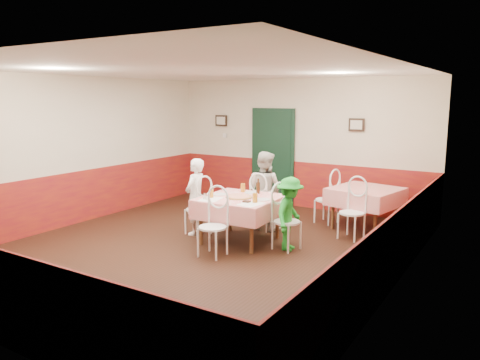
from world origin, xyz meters
The scene contains 37 objects.
floor centered at (0.00, 0.00, 0.00)m, with size 7.00×7.00×0.00m, color black.
ceiling centered at (0.00, 0.00, 2.80)m, with size 7.00×7.00×0.00m, color white.
back_wall centered at (0.00, 3.50, 1.40)m, with size 6.00×0.10×2.80m, color beige.
left_wall centered at (-3.00, 0.00, 1.40)m, with size 0.10×7.00×2.80m, color beige.
right_wall centered at (3.00, 0.00, 1.40)m, with size 0.10×7.00×2.80m, color beige.
wainscot_back centered at (0.00, 3.48, 0.50)m, with size 6.00×0.03×1.00m, color maroon.
wainscot_left centered at (-2.98, 0.00, 0.50)m, with size 0.03×7.00×1.00m, color maroon.
wainscot_right centered at (2.98, 0.00, 0.50)m, with size 0.03×7.00×1.00m, color maroon.
door centered at (-0.60, 3.45, 1.05)m, with size 0.96×0.06×2.10m, color black.
picture_left centered at (-2.00, 3.45, 1.85)m, with size 0.32×0.03×0.26m, color black.
picture_right centered at (1.30, 3.45, 1.85)m, with size 0.32×0.03×0.26m, color black.
thermostat centered at (-1.90, 3.45, 1.50)m, with size 0.10×0.03×0.10m, color white.
main_table centered at (0.30, 0.60, 0.38)m, with size 1.22×1.22×0.77m, color red.
second_table centered at (1.84, 2.49, 0.38)m, with size 1.12×1.12×0.77m, color red.
chair_left centered at (-0.55, 0.56, 0.45)m, with size 0.42×0.42×0.90m, color white, non-canonical shape.
chair_right centered at (1.15, 0.64, 0.45)m, with size 0.42×0.42×0.90m, color white, non-canonical shape.
chair_far centered at (0.27, 1.45, 0.45)m, with size 0.42×0.42×0.90m, color white, non-canonical shape.
chair_near centered at (0.34, -0.25, 0.45)m, with size 0.42×0.42×0.90m, color white, non-canonical shape.
chair_second_a centered at (1.09, 2.49, 0.45)m, with size 0.42×0.42×0.90m, color white, non-canonical shape.
chair_second_b centered at (1.84, 1.74, 0.45)m, with size 0.42×0.42×0.90m, color white, non-canonical shape.
pizza centered at (0.31, 0.55, 0.77)m, with size 0.42×0.42×0.03m, color #B74723.
plate_left centered at (-0.10, 0.57, 0.77)m, with size 0.25×0.25×0.01m, color white.
plate_right centered at (0.72, 0.61, 0.77)m, with size 0.25×0.25×0.01m, color white.
plate_far centered at (0.29, 1.00, 0.77)m, with size 0.25×0.25×0.01m, color white.
glass_a centered at (-0.09, 0.32, 0.83)m, with size 0.08×0.08×0.14m, color #BF7219.
glass_b centered at (0.72, 0.38, 0.83)m, with size 0.08×0.08×0.15m, color #BF7219.
glass_c centered at (0.11, 1.00, 0.83)m, with size 0.08×0.08×0.15m, color #BF7219.
beer_bottle centered at (0.40, 1.03, 0.88)m, with size 0.06×0.06×0.24m, color #381C0A.
shaker_a centered at (-0.10, 0.15, 0.81)m, with size 0.04×0.04×0.09m, color silver.
shaker_b centered at (-0.04, 0.13, 0.81)m, with size 0.04×0.04×0.09m, color silver.
shaker_c centered at (-0.14, 0.21, 0.81)m, with size 0.04×0.04×0.09m, color #B23319.
menu_left centered at (-0.02, 0.21, 0.76)m, with size 0.30×0.40×0.00m, color white.
menu_right centered at (0.72, 0.26, 0.76)m, with size 0.30×0.40×0.00m, color white.
wallet centered at (0.60, 0.33, 0.77)m, with size 0.11×0.09×0.02m, color black.
diner_left centered at (-0.60, 0.56, 0.68)m, with size 0.49×0.32×1.35m, color gray.
diner_far centered at (0.26, 1.50, 0.72)m, with size 0.70×0.54×1.44m, color gray.
diner_right centered at (1.20, 0.64, 0.59)m, with size 0.76×0.44×1.17m, color gray.
Camera 1 is at (4.32, -5.84, 2.39)m, focal length 35.00 mm.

